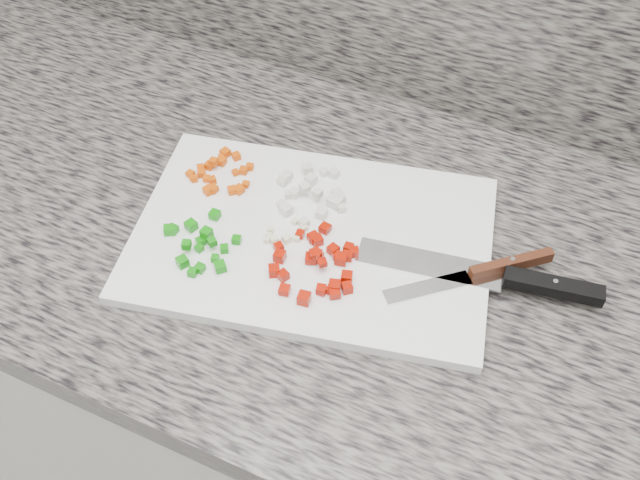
% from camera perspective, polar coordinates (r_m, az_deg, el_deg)
% --- Properties ---
extents(cabinet, '(3.92, 0.62, 0.86)m').
position_cam_1_polar(cabinet, '(1.28, 4.81, -14.83)').
color(cabinet, silver).
rests_on(cabinet, ground).
extents(countertop, '(3.96, 0.64, 0.04)m').
position_cam_1_polar(countertop, '(0.90, 6.62, -2.27)').
color(countertop, '#635E57').
rests_on(countertop, cabinet).
extents(cutting_board, '(0.49, 0.38, 0.01)m').
position_cam_1_polar(cutting_board, '(0.89, -0.63, 0.15)').
color(cutting_board, white).
rests_on(cutting_board, countertop).
extents(carrot_pile, '(0.09, 0.09, 0.02)m').
position_cam_1_polar(carrot_pile, '(0.97, -8.06, 5.42)').
color(carrot_pile, '#D24904').
rests_on(carrot_pile, cutting_board).
extents(onion_pile, '(0.10, 0.11, 0.02)m').
position_cam_1_polar(onion_pile, '(0.93, -0.57, 3.87)').
color(onion_pile, beige).
rests_on(onion_pile, cutting_board).
extents(green_pepper_pile, '(0.10, 0.10, 0.02)m').
position_cam_1_polar(green_pepper_pile, '(0.88, -9.52, -0.25)').
color(green_pepper_pile, '#0F7E0B').
rests_on(green_pepper_pile, cutting_board).
extents(red_pepper_pile, '(0.12, 0.12, 0.02)m').
position_cam_1_polar(red_pepper_pile, '(0.85, -0.16, -1.96)').
color(red_pepper_pile, '#9F1002').
rests_on(red_pepper_pile, cutting_board).
extents(garlic_pile, '(0.05, 0.05, 0.01)m').
position_cam_1_polar(garlic_pile, '(0.88, -3.03, 0.33)').
color(garlic_pile, beige).
rests_on(garlic_pile, cutting_board).
extents(chef_knife, '(0.29, 0.08, 0.02)m').
position_cam_1_polar(chef_knife, '(0.87, 14.95, -2.99)').
color(chef_knife, silver).
rests_on(chef_knife, cutting_board).
extents(paring_knife, '(0.17, 0.15, 0.02)m').
position_cam_1_polar(paring_knife, '(0.87, 13.46, -2.35)').
color(paring_knife, silver).
rests_on(paring_knife, cutting_board).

